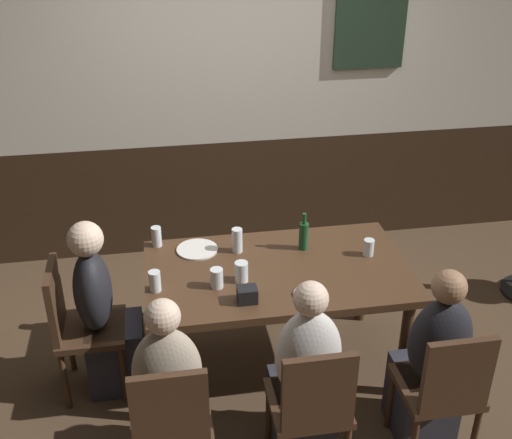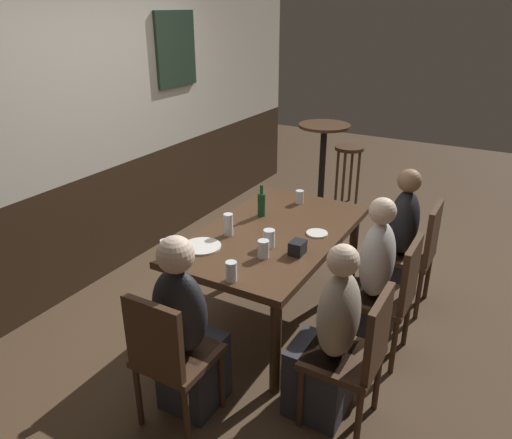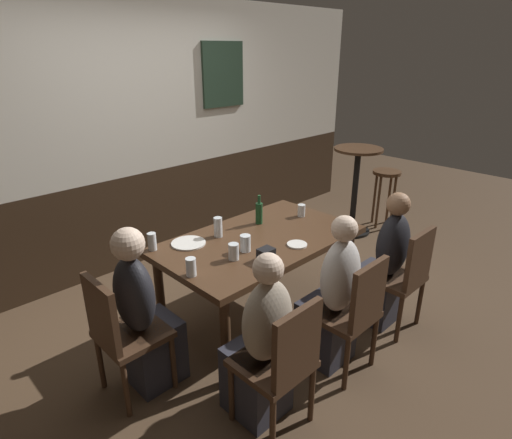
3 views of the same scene
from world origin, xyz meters
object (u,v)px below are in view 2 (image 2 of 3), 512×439
object	(u,v)px
plate_white_large	(202,246)
chair_head_west	(169,354)
condiment_caddy	(298,248)
highball_clear	(231,272)
plate_white_small	(317,233)
person_right_near	(394,248)
beer_glass_tall	(263,250)
tumbler_short	(300,197)
tumbler_water	(269,240)
chair_mid_near	(391,292)
beer_bottle_green	(262,204)
person_head_west	(187,339)
pint_glass_pale	(228,225)
chair_right_near	(416,250)
dining_table	(273,241)
side_bar_table	(322,163)
person_left_near	(328,347)
bar_stool	(349,159)
chair_left_near	(356,353)
pint_glass_stout	(166,251)
person_mid_near	(367,289)

from	to	relation	value
plate_white_large	chair_head_west	bearing A→B (deg)	-158.27
condiment_caddy	highball_clear	bearing A→B (deg)	158.75
plate_white_small	person_right_near	bearing A→B (deg)	-35.54
beer_glass_tall	tumbler_short	bearing A→B (deg)	11.34
tumbler_water	condiment_caddy	xyz separation A→B (m)	(0.00, -0.21, -0.01)
chair_mid_near	beer_bottle_green	bearing A→B (deg)	79.34
beer_glass_tall	chair_mid_near	bearing A→B (deg)	-62.91
person_head_west	pint_glass_pale	xyz separation A→B (m)	(0.84, 0.24, 0.33)
pint_glass_pale	plate_white_large	world-z (taller)	pint_glass_pale
chair_right_near	plate_white_small	bearing A→B (deg)	135.30
dining_table	plate_white_small	xyz separation A→B (m)	(0.11, -0.30, 0.09)
chair_head_west	chair_mid_near	world-z (taller)	same
person_right_near	side_bar_table	bearing A→B (deg)	40.61
person_left_near	plate_white_large	xyz separation A→B (m)	(0.24, 1.02, 0.28)
tumbler_water	bar_stool	xyz separation A→B (m)	(2.78, 0.42, -0.23)
condiment_caddy	beer_bottle_green	bearing A→B (deg)	49.24
chair_head_west	bar_stool	xyz separation A→B (m)	(3.75, 0.32, 0.07)
dining_table	chair_head_west	bearing A→B (deg)	180.00
chair_left_near	condiment_caddy	distance (m)	0.80
chair_left_near	pint_glass_pale	distance (m)	1.27
chair_left_near	tumbler_short	world-z (taller)	chair_left_near
dining_table	pint_glass_stout	size ratio (longest dim) A/B	12.02
person_left_near	plate_white_small	world-z (taller)	person_left_near
tumbler_short	person_mid_near	bearing A→B (deg)	-126.85
person_head_west	plate_white_small	bearing A→B (deg)	-14.36
chair_head_west	beer_glass_tall	world-z (taller)	chair_head_west
chair_right_near	highball_clear	bearing A→B (deg)	151.61
tumbler_short	bar_stool	bearing A→B (deg)	7.55
person_right_near	plate_white_large	size ratio (longest dim) A/B	4.33
person_right_near	person_mid_near	bearing A→B (deg)	-179.97
tumbler_short	beer_bottle_green	distance (m)	0.41
person_right_near	condiment_caddy	world-z (taller)	person_right_near
dining_table	beer_bottle_green	world-z (taller)	beer_bottle_green
dining_table	person_head_west	size ratio (longest dim) A/B	1.38
person_right_near	person_head_west	distance (m)	1.89
plate_white_large	person_right_near	bearing A→B (deg)	-41.23
pint_glass_stout	chair_head_west	bearing A→B (deg)	-141.41
person_right_near	plate_white_large	xyz separation A→B (m)	(-1.16, 1.02, 0.27)
chair_left_near	plate_white_small	distance (m)	1.03
beer_glass_tall	chair_left_near	bearing A→B (deg)	-112.78
tumbler_water	highball_clear	xyz separation A→B (m)	(-0.50, -0.01, 0.00)
highball_clear	plate_white_large	xyz separation A→B (m)	(0.27, 0.41, -0.05)
dining_table	side_bar_table	xyz separation A→B (m)	(2.09, 0.47, -0.04)
person_left_near	pint_glass_pale	world-z (taller)	person_left_near
pint_glass_pale	tumbler_water	bearing A→B (deg)	-93.95
highball_clear	chair_right_near	bearing A→B (deg)	-28.39
person_left_near	bar_stool	size ratio (longest dim) A/B	1.56
side_bar_table	tumbler_water	bearing A→B (deg)	-166.34
chair_head_west	condiment_caddy	bearing A→B (deg)	-17.18
tumbler_short	plate_white_large	bearing A→B (deg)	167.38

